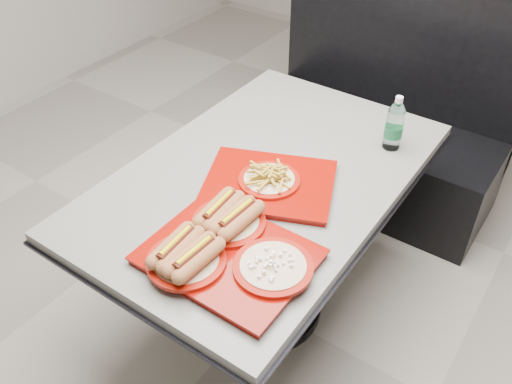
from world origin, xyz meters
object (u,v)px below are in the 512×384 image
Objects in this scene: booth_bench at (379,124)px; tray_near at (224,247)px; diner_table at (264,207)px; tray_far at (269,181)px; water_bottle at (394,126)px.

booth_bench is 1.56m from tray_near.
booth_bench reaches higher than diner_table.
tray_far is (0.06, -1.15, 0.37)m from booth_bench.
water_bottle is at bearing -65.66° from booth_bench.
water_bottle reaches higher than diner_table.
tray_far is (0.06, -0.06, 0.19)m from diner_table.
water_bottle is (0.25, 0.48, 0.07)m from tray_far.
tray_near is 0.85m from water_bottle.
booth_bench is 2.48× the size of tray_far.
water_bottle is (0.31, -0.68, 0.44)m from booth_bench.
booth_bench is at bearing 92.90° from tray_far.
tray_near is (0.13, -0.42, 0.20)m from diner_table.
diner_table is at bearing 107.93° from tray_near.
diner_table is 2.61× the size of tray_far.
diner_table is 0.21m from tray_far.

